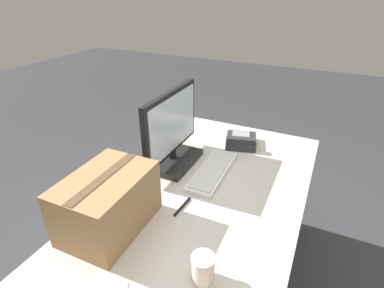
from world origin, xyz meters
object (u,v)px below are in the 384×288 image
(monitor, at_px, (172,135))
(desk_phone, at_px, (241,141))
(keyboard, at_px, (213,171))
(cardboard_box, at_px, (108,202))
(pen_marker, at_px, (182,206))
(paper_cup_right, at_px, (203,268))

(monitor, relative_size, desk_phone, 2.19)
(keyboard, bearing_deg, cardboard_box, 155.17)
(desk_phone, bearing_deg, keyboard, 158.63)
(monitor, height_order, pen_marker, monitor)
(paper_cup_right, xyz_separation_m, pen_marker, (0.31, 0.24, -0.05))
(monitor, relative_size, cardboard_box, 1.32)
(pen_marker, bearing_deg, cardboard_box, -40.05)
(desk_phone, height_order, paper_cup_right, paper_cup_right)
(desk_phone, xyz_separation_m, pen_marker, (-0.70, 0.06, -0.03))
(keyboard, distance_m, desk_phone, 0.38)
(monitor, height_order, cardboard_box, monitor)
(keyboard, relative_size, paper_cup_right, 4.23)
(desk_phone, distance_m, cardboard_box, 0.98)
(cardboard_box, xyz_separation_m, pen_marker, (0.23, -0.22, -0.12))
(desk_phone, bearing_deg, paper_cup_right, 174.48)
(keyboard, relative_size, desk_phone, 1.86)
(monitor, distance_m, paper_cup_right, 0.79)
(keyboard, xyz_separation_m, desk_phone, (0.38, -0.04, 0.02))
(desk_phone, bearing_deg, cardboard_box, 147.71)
(cardboard_box, bearing_deg, desk_phone, -16.69)
(desk_phone, relative_size, pen_marker, 1.70)
(monitor, relative_size, keyboard, 1.18)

